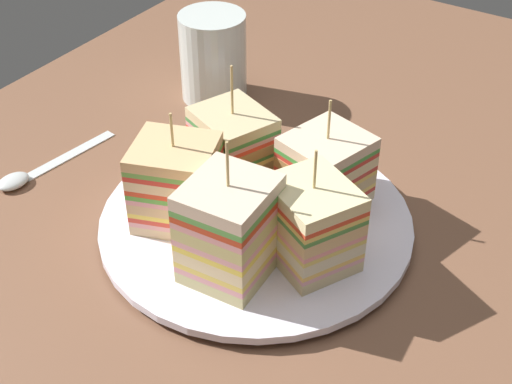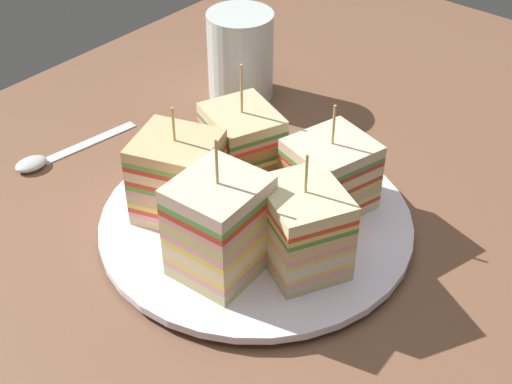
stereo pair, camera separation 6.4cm
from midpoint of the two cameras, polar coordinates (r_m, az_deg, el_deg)
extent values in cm
cube|color=brown|center=(67.64, -2.72, -3.64)|extent=(115.56, 79.37, 1.80)
cylinder|color=white|center=(66.85, -2.75, -2.86)|extent=(17.58, 17.58, 0.62)
cylinder|color=white|center=(66.40, -2.77, -2.41)|extent=(28.36, 28.36, 0.76)
cube|color=beige|center=(68.12, 2.64, -0.24)|extent=(8.46, 7.98, 1.01)
cube|color=#B2844C|center=(66.26, 0.48, -1.46)|extent=(1.92, 6.08, 1.01)
cube|color=red|center=(67.67, 2.66, 0.24)|extent=(8.46, 7.98, 0.45)
cube|color=#F4CD5E|center=(67.40, 2.67, 0.54)|extent=(8.46, 7.98, 0.45)
cube|color=#D0B682|center=(66.96, 2.68, 1.04)|extent=(8.46, 7.98, 1.01)
cube|color=#B2844C|center=(65.07, 0.49, -0.16)|extent=(1.92, 6.08, 1.01)
cube|color=#E6C156|center=(66.53, 2.70, 1.54)|extent=(8.46, 7.98, 0.45)
cube|color=#C73A31|center=(66.26, 2.71, 1.85)|extent=(8.46, 7.98, 0.45)
cube|color=beige|center=(65.84, 2.73, 2.37)|extent=(8.46, 7.98, 1.01)
cube|color=#9E7242|center=(63.92, 0.50, 1.18)|extent=(1.92, 6.08, 1.01)
cube|color=red|center=(65.42, 2.75, 2.89)|extent=(8.46, 7.98, 0.45)
cube|color=green|center=(65.17, 2.76, 3.21)|extent=(8.46, 7.98, 0.45)
cube|color=beige|center=(64.75, 2.78, 3.74)|extent=(8.46, 7.98, 1.01)
cylinder|color=tan|center=(63.43, 2.85, 5.56)|extent=(0.24, 0.24, 3.85)
cube|color=beige|center=(71.21, -4.33, 1.59)|extent=(8.20, 8.76, 1.00)
cube|color=#B2844C|center=(68.84, -2.82, 0.21)|extent=(5.60, 2.45, 1.00)
cube|color=#468A30|center=(70.79, -4.36, 2.05)|extent=(8.20, 8.76, 0.43)
cube|color=#DD3A37|center=(70.54, -4.37, 2.34)|extent=(8.20, 8.76, 0.43)
cube|color=#CEB681|center=(70.13, -4.40, 2.81)|extent=(8.20, 8.76, 1.00)
cube|color=#9E7242|center=(67.72, -2.87, 1.45)|extent=(5.60, 2.45, 1.00)
cube|color=#F4C45E|center=(69.72, -4.43, 3.29)|extent=(8.20, 8.76, 0.43)
cube|color=#3F7E3B|center=(69.48, -4.44, 3.58)|extent=(8.20, 8.76, 0.43)
cube|color=#D2C087|center=(69.08, -4.47, 4.07)|extent=(8.20, 8.76, 1.00)
cube|color=#9E7242|center=(66.64, -2.92, 2.74)|extent=(5.60, 2.45, 1.00)
cube|color=red|center=(68.69, -4.50, 4.57)|extent=(8.20, 8.76, 0.43)
cube|color=pink|center=(68.46, -4.52, 4.87)|extent=(8.20, 8.76, 0.43)
cube|color=#3C813D|center=(68.23, -4.53, 5.17)|extent=(8.20, 8.76, 0.43)
cube|color=beige|center=(67.85, -4.56, 5.68)|extent=(8.20, 8.76, 1.00)
cylinder|color=tan|center=(66.33, -4.69, 7.83)|extent=(0.24, 0.24, 4.90)
cube|color=beige|center=(66.59, -8.81, -1.78)|extent=(8.46, 8.81, 0.98)
cube|color=#9E7242|center=(65.57, -5.99, -2.22)|extent=(6.02, 2.44, 0.98)
cube|color=pink|center=(66.13, -8.87, -1.29)|extent=(8.46, 8.81, 0.49)
cube|color=#DC4032|center=(65.83, -8.91, -0.96)|extent=(8.46, 8.81, 0.49)
cube|color=#F4D551|center=(65.53, -8.95, -0.63)|extent=(8.46, 8.81, 0.49)
cube|color=#D8B281|center=(65.08, -9.02, -0.12)|extent=(8.46, 8.81, 0.98)
cube|color=#9E7242|center=(64.03, -6.13, -0.55)|extent=(6.02, 2.44, 0.98)
cube|color=pink|center=(64.63, -9.08, 0.39)|extent=(8.46, 8.81, 0.49)
cube|color=#57A841|center=(64.34, -9.12, 0.74)|extent=(8.46, 8.81, 0.49)
cube|color=#DF4224|center=(64.05, -9.16, 1.09)|extent=(8.46, 8.81, 0.49)
cube|color=beige|center=(63.62, -9.23, 1.62)|extent=(8.46, 8.81, 0.98)
cube|color=#B2844C|center=(62.55, -6.28, 1.21)|extent=(6.02, 2.44, 0.98)
cube|color=red|center=(63.19, -9.29, 2.16)|extent=(8.46, 8.81, 0.49)
cube|color=#64A748|center=(62.91, -9.34, 2.52)|extent=(8.46, 8.81, 0.49)
cube|color=#E0B57D|center=(62.50, -9.40, 3.07)|extent=(8.46, 8.81, 0.98)
cylinder|color=tan|center=(61.34, -9.60, 4.68)|extent=(0.24, 0.24, 3.23)
cube|color=#CEC180|center=(60.95, -5.05, -5.75)|extent=(7.44, 6.87, 1.18)
cube|color=#9E7242|center=(63.03, -3.33, -3.88)|extent=(0.71, 6.28, 1.18)
cube|color=pink|center=(60.35, -5.09, -5.15)|extent=(7.44, 6.87, 0.58)
cube|color=#EBCB51|center=(59.96, -5.12, -4.75)|extent=(7.44, 6.87, 0.58)
cube|color=beige|center=(59.37, -5.17, -4.12)|extent=(7.44, 6.87, 1.18)
cube|color=#B2844C|center=(61.51, -3.41, -2.26)|extent=(0.71, 6.28, 1.18)
cube|color=yellow|center=(58.79, -5.22, -3.48)|extent=(7.44, 6.87, 0.58)
cube|color=pink|center=(58.41, -5.25, -3.06)|extent=(7.44, 6.87, 0.58)
cube|color=#CFC57A|center=(57.84, -5.30, -2.40)|extent=(7.44, 6.87, 1.18)
cube|color=#9E7242|center=(60.03, -3.49, -0.55)|extent=(0.71, 6.28, 1.18)
cube|color=pink|center=(57.28, -5.35, -1.73)|extent=(7.44, 6.87, 0.58)
cube|color=red|center=(56.92, -5.38, -1.28)|extent=(7.44, 6.87, 0.58)
cube|color=#59A64B|center=(56.56, -5.41, -0.83)|extent=(7.44, 6.87, 0.58)
cube|color=beige|center=(56.01, -5.47, -0.12)|extent=(7.44, 6.87, 1.18)
cylinder|color=tan|center=(54.46, -5.62, 2.03)|extent=(0.24, 0.24, 4.02)
cube|color=#D6BD89|center=(61.74, 1.26, -4.93)|extent=(8.58, 9.01, 1.11)
cube|color=#B2844C|center=(63.96, -0.31, -3.11)|extent=(5.38, 2.96, 1.11)
cube|color=pink|center=(61.22, 1.27, -4.39)|extent=(8.58, 9.01, 0.44)
cube|color=#F2C258|center=(60.92, 1.28, -4.09)|extent=(8.58, 9.01, 0.44)
cube|color=beige|center=(60.41, 1.29, -3.54)|extent=(8.58, 9.01, 1.11)
cube|color=#B2844C|center=(62.67, -0.32, -1.73)|extent=(5.38, 2.96, 1.11)
cube|color=#E1CB5F|center=(59.90, 1.30, -2.98)|extent=(8.58, 9.01, 0.44)
cube|color=pink|center=(59.61, 1.30, -2.66)|extent=(8.58, 9.01, 0.44)
cube|color=#E0BC83|center=(59.11, 1.31, -2.08)|extent=(8.58, 9.01, 1.11)
cube|color=#9E7242|center=(61.42, -0.33, -0.29)|extent=(5.38, 2.96, 1.11)
cube|color=#4B9043|center=(58.61, 1.32, -1.50)|extent=(8.58, 9.01, 0.44)
cube|color=#F3CF64|center=(58.33, 1.33, -1.16)|extent=(8.58, 9.01, 0.44)
cube|color=#DC4427|center=(58.06, 1.33, -0.82)|extent=(8.58, 9.01, 0.44)
cube|color=beige|center=(57.57, 1.35, -0.22)|extent=(8.58, 9.01, 1.11)
cylinder|color=tan|center=(56.17, 1.38, 1.65)|extent=(0.24, 0.24, 3.54)
cylinder|color=#E2BB5C|center=(64.82, -1.17, -2.76)|extent=(4.07, 4.11, 1.00)
cylinder|color=#E9D874|center=(65.74, -1.26, -1.53)|extent=(6.07, 6.08, 0.73)
cylinder|color=#E5AD69|center=(65.63, -1.24, -1.07)|extent=(4.79, 4.80, 0.88)
cylinder|color=#E2CE83|center=(64.99, -0.66, -1.57)|extent=(4.56, 4.58, 0.80)
cylinder|color=#E4B462|center=(64.35, -1.60, -0.64)|extent=(4.94, 4.95, 0.40)
cube|color=silver|center=(79.59, -16.56, 2.74)|extent=(11.15, 2.73, 0.25)
ellipsoid|color=silver|center=(76.85, -20.72, 0.69)|extent=(3.64, 2.84, 1.00)
cylinder|color=silver|center=(84.73, -5.57, 10.39)|extent=(7.59, 7.59, 10.11)
cylinder|color=brown|center=(85.96, -5.46, 8.84)|extent=(6.98, 6.98, 4.86)
camera|label=1|loc=(0.03, -92.86, -2.22)|focal=51.29mm
camera|label=2|loc=(0.03, 87.14, 2.22)|focal=51.29mm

